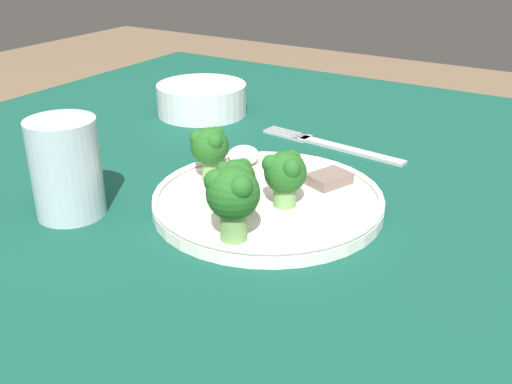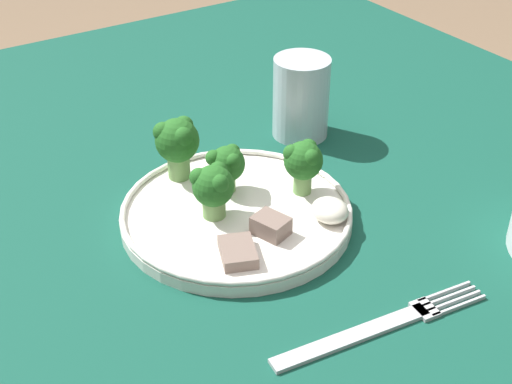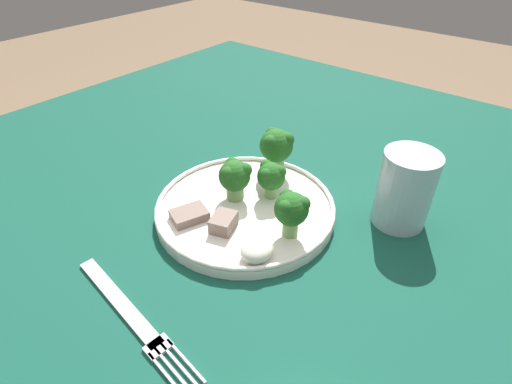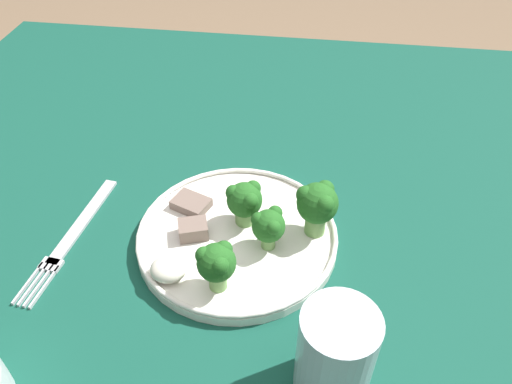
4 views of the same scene
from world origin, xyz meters
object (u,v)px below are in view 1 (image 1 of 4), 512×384
Objects in this scene: fork at (332,145)px; cream_bowl at (202,100)px; drinking_glass at (67,173)px; dinner_plate at (265,200)px.

fork is 0.23m from cream_bowl.
drinking_glass is at bearing 155.54° from fork.
fork is at bearing 4.85° from dinner_plate.
cream_bowl is 1.35× the size of drinking_glass.
cream_bowl is (0.03, 0.23, 0.02)m from fork.
cream_bowl is (0.22, 0.24, 0.01)m from dinner_plate.
fork is at bearing -24.46° from drinking_glass.
dinner_plate is at bearing -175.15° from fork.
dinner_plate is at bearing -132.36° from cream_bowl.
drinking_glass reaches higher than fork.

